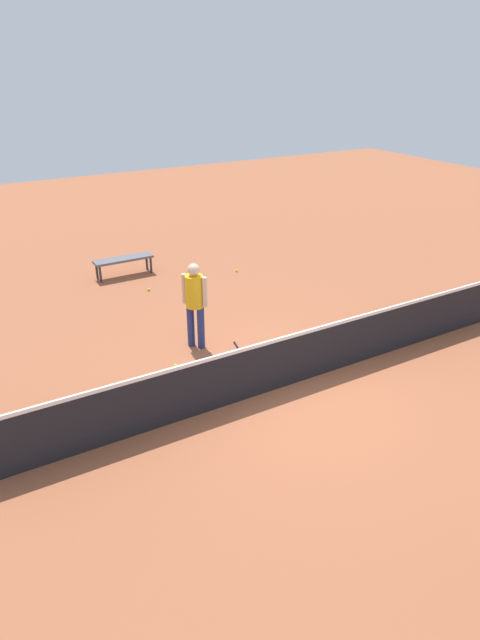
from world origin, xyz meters
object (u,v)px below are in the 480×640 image
object	(u,v)px
player_near_side	(195,299)
tennis_ball_by_net	(176,366)
tennis_ball_near_player	(149,289)
tennis_ball_midcourt	(237,271)
courtside_bench	(123,260)
tennis_racket_near_player	(240,352)

from	to	relation	value
player_near_side	tennis_ball_by_net	distance (m)	1.30
tennis_ball_near_player	tennis_ball_midcourt	bearing A→B (deg)	-178.63
tennis_ball_near_player	courtside_bench	bearing A→B (deg)	-82.73
tennis_ball_near_player	courtside_bench	xyz separation A→B (m)	(0.16, -1.26, 0.38)
tennis_racket_near_player	tennis_ball_by_net	xyz separation A→B (m)	(1.30, -0.10, 0.02)
tennis_ball_midcourt	courtside_bench	bearing A→B (deg)	-24.53
tennis_racket_near_player	tennis_ball_by_net	world-z (taller)	tennis_ball_by_net
tennis_racket_near_player	tennis_ball_midcourt	distance (m)	4.31
tennis_ball_midcourt	tennis_racket_near_player	bearing A→B (deg)	61.31
player_near_side	tennis_ball_midcourt	size ratio (longest dim) A/B	25.76
tennis_racket_near_player	tennis_ball_midcourt	xyz separation A→B (m)	(-2.07, -3.78, 0.02)
tennis_ball_by_net	tennis_ball_midcourt	xyz separation A→B (m)	(-3.37, -3.68, 0.00)
courtside_bench	player_near_side	bearing A→B (deg)	89.28
player_near_side	tennis_racket_near_player	size ratio (longest dim) A/B	2.81
tennis_ball_near_player	tennis_ball_by_net	bearing A→B (deg)	76.14
tennis_ball_near_player	tennis_ball_by_net	distance (m)	3.73
tennis_ball_midcourt	tennis_ball_by_net	bearing A→B (deg)	47.58
tennis_racket_near_player	tennis_ball_midcourt	size ratio (longest dim) A/B	9.18
tennis_ball_by_net	courtside_bench	distance (m)	4.96
courtside_bench	tennis_ball_near_player	bearing A→B (deg)	97.27
tennis_racket_near_player	tennis_ball_midcourt	bearing A→B (deg)	-118.69
tennis_ball_near_player	tennis_racket_near_player	bearing A→B (deg)	96.13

